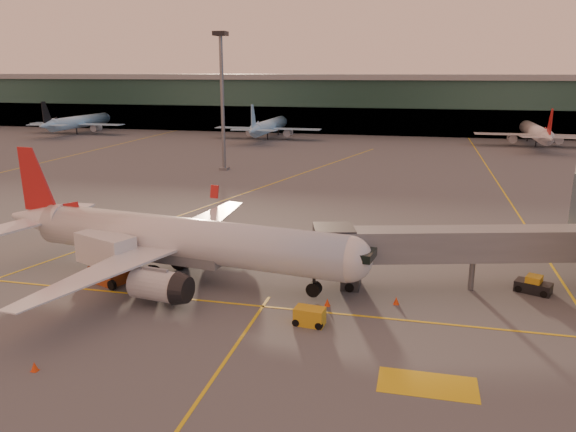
% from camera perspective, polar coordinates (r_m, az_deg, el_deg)
% --- Properties ---
extents(ground, '(600.00, 600.00, 0.00)m').
position_cam_1_polar(ground, '(43.58, -10.87, -10.98)').
color(ground, '#4C4F54').
rests_on(ground, ground).
extents(taxi_markings, '(100.12, 173.00, 0.01)m').
position_cam_1_polar(taxi_markings, '(85.75, -3.32, 2.00)').
color(taxi_markings, yellow).
rests_on(taxi_markings, ground).
extents(terminal, '(400.00, 20.00, 17.60)m').
position_cam_1_polar(terminal, '(178.55, 8.06, 11.23)').
color(terminal, '#19382D').
rests_on(terminal, ground).
extents(mast_west_near, '(2.40, 2.40, 25.60)m').
position_cam_1_polar(mast_west_near, '(108.19, -6.71, 12.46)').
color(mast_west_near, slate).
rests_on(mast_west_near, ground).
extents(distant_aircraft_row, '(290.00, 34.00, 13.00)m').
position_cam_1_polar(distant_aircraft_row, '(159.35, -0.49, 7.83)').
color(distant_aircraft_row, '#94CCF7').
rests_on(distant_aircraft_row, ground).
extents(main_airplane, '(37.56, 34.00, 11.35)m').
position_cam_1_polar(main_airplane, '(52.06, -11.54, -2.39)').
color(main_airplane, silver).
rests_on(main_airplane, ground).
extents(jet_bridge, '(28.33, 10.29, 5.69)m').
position_cam_1_polar(jet_bridge, '(51.39, 19.86, -2.91)').
color(jet_bridge, slate).
rests_on(jet_bridge, ground).
extents(catering_truck, '(6.18, 4.38, 4.41)m').
position_cam_1_polar(catering_truck, '(53.18, -17.95, -3.79)').
color(catering_truck, '#A03F16').
rests_on(catering_truck, ground).
extents(gpu_cart, '(2.43, 1.61, 1.34)m').
position_cam_1_polar(gpu_cart, '(42.88, 2.20, -10.18)').
color(gpu_cart, gold).
rests_on(gpu_cart, ground).
extents(pushback_tug, '(3.29, 2.56, 1.50)m').
position_cam_1_polar(pushback_tug, '(53.16, 23.66, -6.50)').
color(pushback_tug, black).
rests_on(pushback_tug, ground).
extents(cone_nose, '(0.50, 0.50, 0.64)m').
position_cam_1_polar(cone_nose, '(47.34, 10.94, -8.45)').
color(cone_nose, '#F43F0C').
rests_on(cone_nose, ground).
extents(cone_wing_right, '(0.49, 0.49, 0.63)m').
position_cam_1_polar(cone_wing_right, '(40.39, -24.35, -13.77)').
color(cone_wing_right, '#F43F0C').
rests_on(cone_wing_right, ground).
extents(cone_wing_left, '(0.44, 0.44, 0.56)m').
position_cam_1_polar(cone_wing_left, '(68.06, -5.80, -1.15)').
color(cone_wing_left, '#F43F0C').
rests_on(cone_wing_left, ground).
extents(cone_fwd, '(0.50, 0.50, 0.63)m').
position_cam_1_polar(cone_fwd, '(46.31, 4.02, -8.74)').
color(cone_fwd, '#F43F0C').
rests_on(cone_fwd, ground).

